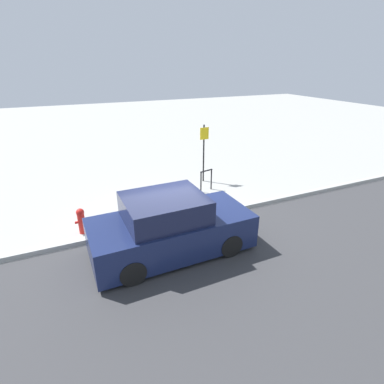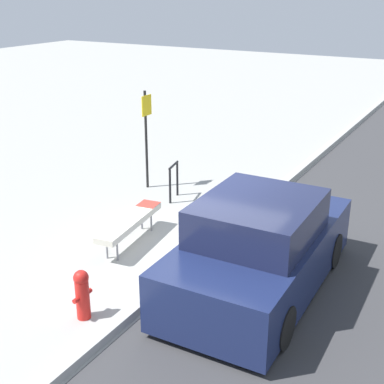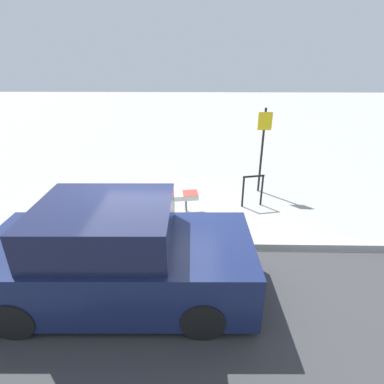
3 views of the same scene
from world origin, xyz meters
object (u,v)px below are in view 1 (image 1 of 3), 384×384
object	(u,v)px
bench	(151,195)
fire_hydrant	(81,220)
sign_post	(204,148)
bike_rack	(206,178)
parked_car_near	(170,227)

from	to	relation	value
bench	fire_hydrant	xyz separation A→B (m)	(-2.28, -0.82, -0.03)
fire_hydrant	bench	bearing A→B (deg)	19.74
bench	sign_post	size ratio (longest dim) A/B	0.83
bench	fire_hydrant	bearing A→B (deg)	-167.62
bike_rack	fire_hydrant	world-z (taller)	bike_rack
bench	sign_post	bearing A→B (deg)	20.61
parked_car_near	sign_post	bearing A→B (deg)	53.25
fire_hydrant	parked_car_near	size ratio (longest dim) A/B	0.19
bike_rack	fire_hydrant	distance (m)	4.75
sign_post	parked_car_near	world-z (taller)	sign_post
sign_post	parked_car_near	xyz separation A→B (m)	(-2.94, -4.08, -0.69)
bench	fire_hydrant	distance (m)	2.42
bench	parked_car_near	size ratio (longest dim) A/B	0.47
sign_post	fire_hydrant	distance (m)	5.48
fire_hydrant	bike_rack	bearing A→B (deg)	15.69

